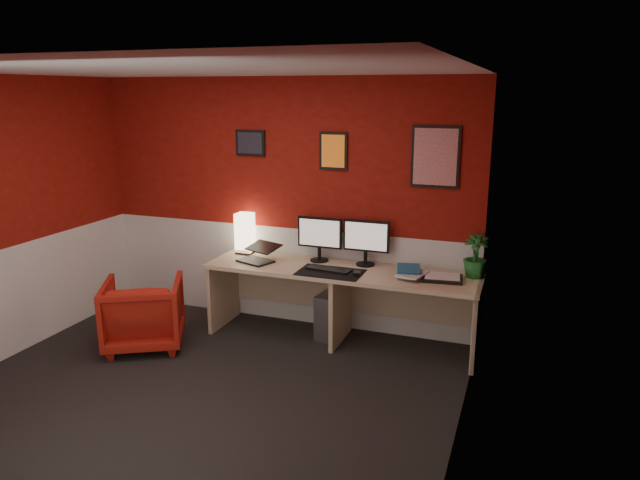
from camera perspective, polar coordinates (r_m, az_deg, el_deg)
The scene contains 25 objects.
ground at distance 4.91m, azimuth -11.88°, elevation -14.71°, with size 4.00×3.50×0.01m, color black.
ceiling at distance 4.31m, azimuth -13.64°, elevation 15.85°, with size 4.00×3.50×0.01m, color white.
wall_back at distance 5.95m, azimuth -3.63°, elevation 3.58°, with size 4.00×0.01×2.50m, color maroon.
wall_right at distance 3.78m, azimuth 13.80°, elevation -3.10°, with size 0.01×3.50×2.50m, color maroon.
wainscot_back at distance 6.13m, azimuth -3.54°, elevation -3.34°, with size 4.00×0.01×1.00m, color silver.
wainscot_front at distance 3.53m, azimuth -28.26°, elevation -19.31°, with size 4.00×0.01×1.00m, color silver.
wainscot_right at distance 4.07m, azimuth 13.09°, elevation -13.23°, with size 0.01×3.50×1.00m, color silver.
desk at distance 5.63m, azimuth 2.02°, elevation -6.42°, with size 2.60×0.65×0.73m, color tan.
shoji_lamp at distance 6.05m, azimuth -7.33°, elevation 0.56°, with size 0.16×0.16×0.40m, color #FFE5B2.
laptop at distance 5.74m, azimuth -6.35°, elevation -1.08°, with size 0.33×0.23×0.22m, color black.
monitor_left at distance 5.70m, azimuth -0.06°, elevation 0.75°, with size 0.45×0.06×0.58m, color black.
monitor_right at distance 5.58m, azimuth 4.50°, elevation 0.41°, with size 0.45×0.06×0.58m, color black.
desk_mat at distance 5.40m, azimuth 1.02°, elevation -3.16°, with size 0.60×0.38×0.01m, color black.
keyboard at distance 5.46m, azimuth 0.86°, elevation -2.86°, with size 0.42×0.14×0.02m, color black.
mouse at distance 5.33m, azimuth 3.63°, elevation -3.25°, with size 0.06×0.10×0.03m, color black.
book_bottom at distance 5.39m, azimuth 7.58°, elevation -3.22°, with size 0.20×0.26×0.02m, color #1E608B.
book_middle at distance 5.34m, azimuth 7.96°, elevation -3.11°, with size 0.22×0.29×0.02m, color silver.
book_top at distance 5.37m, azimuth 7.50°, elevation -2.74°, with size 0.21×0.28×0.03m, color #1E608B.
zen_tray at distance 5.31m, azimuth 11.85°, elevation -3.68°, with size 0.35×0.25×0.03m, color black.
potted_plant at distance 5.41m, azimuth 14.95°, elevation -1.51°, with size 0.22×0.22×0.39m, color #19591E.
pc_tower at distance 5.82m, azimuth 1.27°, elevation -7.18°, with size 0.20×0.45×0.45m, color #99999E.
armchair at distance 5.79m, azimuth -16.82°, elevation -6.83°, with size 0.70×0.72×0.65m, color #AD190C.
art_left at distance 6.00m, azimuth -6.80°, elevation 9.38°, with size 0.32×0.02×0.26m, color black.
art_center at distance 5.66m, azimuth 1.32°, elevation 8.68°, with size 0.28×0.02×0.36m, color orange.
art_right at distance 5.43m, azimuth 11.19°, elevation 7.96°, with size 0.44×0.02×0.56m, color red.
Camera 1 is at (2.36, -3.60, 2.35)m, focal length 32.81 mm.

